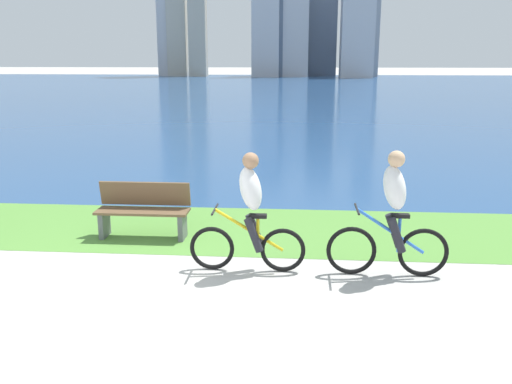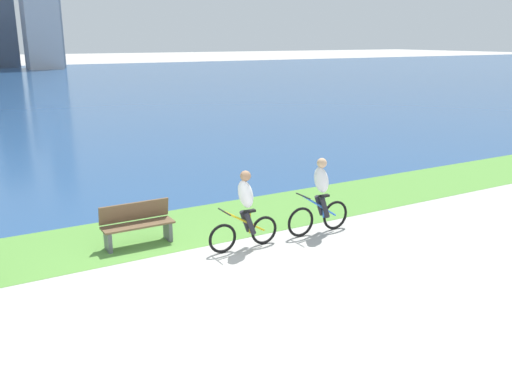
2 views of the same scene
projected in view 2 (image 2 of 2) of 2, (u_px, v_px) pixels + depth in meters
ground_plane at (211, 287)px, 9.53m from camera, size 300.00×300.00×0.00m
grass_strip_bayside at (150, 233)px, 12.15m from camera, size 120.00×2.67×0.01m
cyclist_lead at (245, 210)px, 11.09m from camera, size 1.60×0.52×1.66m
cyclist_trailing at (320, 197)px, 11.99m from camera, size 1.63×0.52×1.71m
bench_far_along_path at (137, 224)px, 11.40m from camera, size 1.50×0.47×0.90m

